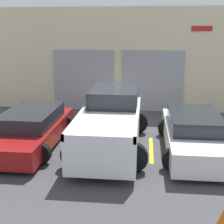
{
  "coord_description": "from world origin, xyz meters",
  "views": [
    {
      "loc": [
        1.07,
        -11.51,
        3.86
      ],
      "look_at": [
        0.0,
        -1.46,
        1.1
      ],
      "focal_mm": 50.0,
      "sensor_mm": 36.0,
      "label": 1
    }
  ],
  "objects_px": {
    "pickup_truck": "(111,122)",
    "sedan_white": "(194,134)",
    "sedan_side": "(31,129)",
    "traffic_cone": "(223,223)"
  },
  "relations": [
    {
      "from": "pickup_truck",
      "to": "sedan_white",
      "type": "xyz_separation_m",
      "value": [
        2.68,
        -0.24,
        -0.24
      ]
    },
    {
      "from": "pickup_truck",
      "to": "sedan_side",
      "type": "relative_size",
      "value": 1.12
    },
    {
      "from": "sedan_white",
      "to": "traffic_cone",
      "type": "relative_size",
      "value": 8.32
    },
    {
      "from": "pickup_truck",
      "to": "sedan_white",
      "type": "relative_size",
      "value": 1.15
    },
    {
      "from": "sedan_white",
      "to": "pickup_truck",
      "type": "bearing_deg",
      "value": 174.96
    },
    {
      "from": "sedan_white",
      "to": "sedan_side",
      "type": "xyz_separation_m",
      "value": [
        -5.35,
        0.01,
        -0.02
      ]
    },
    {
      "from": "sedan_white",
      "to": "traffic_cone",
      "type": "distance_m",
      "value": 4.22
    },
    {
      "from": "sedan_white",
      "to": "sedan_side",
      "type": "relative_size",
      "value": 0.98
    },
    {
      "from": "pickup_truck",
      "to": "traffic_cone",
      "type": "bearing_deg",
      "value": -59.43
    },
    {
      "from": "pickup_truck",
      "to": "sedan_white",
      "type": "height_order",
      "value": "pickup_truck"
    }
  ]
}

